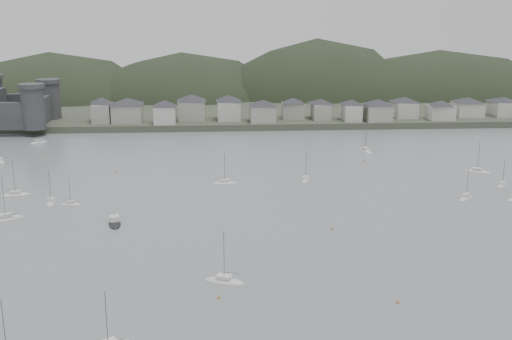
{
  "coord_description": "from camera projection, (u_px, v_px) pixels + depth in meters",
  "views": [
    {
      "loc": [
        -12.17,
        -108.87,
        53.36
      ],
      "look_at": [
        0.0,
        75.0,
        6.0
      ],
      "focal_mm": 43.35,
      "sensor_mm": 36.0,
      "label": 1
    }
  ],
  "objects": [
    {
      "name": "moored_fleet",
      "position": [
        191.0,
        204.0,
        175.62
      ],
      "size": [
        255.44,
        178.01,
        13.02
      ],
      "color": "silver",
      "rests_on": "ground"
    },
    {
      "name": "motor_launch_far",
      "position": [
        115.0,
        223.0,
        159.51
      ],
      "size": [
        4.64,
        8.97,
        4.03
      ],
      "rotation": [
        0.0,
        0.0,
        3.33
      ],
      "color": "black",
      "rests_on": "ground"
    },
    {
      "name": "sailboat_lead",
      "position": [
        477.0,
        172.0,
        211.42
      ],
      "size": [
        8.78,
        7.05,
        11.86
      ],
      "rotation": [
        0.0,
        0.0,
        4.14
      ],
      "color": "silver",
      "rests_on": "ground"
    },
    {
      "name": "ground",
      "position": [
        282.0,
        296.0,
        119.27
      ],
      "size": [
        900.0,
        900.0,
        0.0
      ],
      "primitive_type": "plane",
      "color": "slate",
      "rests_on": "ground"
    },
    {
      "name": "forested_ridge",
      "position": [
        243.0,
        119.0,
        382.74
      ],
      "size": [
        851.55,
        103.94,
        102.57
      ],
      "color": "black",
      "rests_on": "ground"
    },
    {
      "name": "far_shore_land",
      "position": [
        234.0,
        93.0,
        403.99
      ],
      "size": [
        900.0,
        250.0,
        3.0
      ],
      "primitive_type": "cube",
      "color": "#383D2D",
      "rests_on": "ground"
    },
    {
      "name": "mooring_buoys",
      "position": [
        238.0,
        208.0,
        172.46
      ],
      "size": [
        161.25,
        134.9,
        0.7
      ],
      "color": "#BA773E",
      "rests_on": "ground"
    },
    {
      "name": "waterfront_town",
      "position": [
        346.0,
        107.0,
        297.54
      ],
      "size": [
        451.48,
        28.46,
        12.92
      ],
      "color": "gray",
      "rests_on": "far_shore_land"
    }
  ]
}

